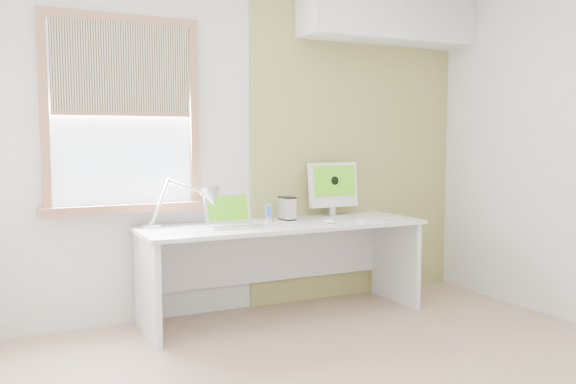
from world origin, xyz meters
TOP-DOWN VIEW (x-y plane):
  - room at (0.00, 0.00)m, footprint 4.04×3.54m
  - accent_wall at (1.00, 1.74)m, footprint 2.00×0.02m
  - soffit at (1.20, 1.57)m, footprint 1.60×0.40m
  - window at (-1.00, 1.71)m, footprint 1.20×0.14m
  - desk at (0.12, 1.44)m, footprint 2.20×0.70m
  - desk_lamp at (-0.49, 1.51)m, footprint 0.61×0.33m
  - laptop at (-0.30, 1.39)m, footprint 0.37×0.31m
  - phone_dock at (0.07, 1.53)m, footprint 0.09×0.09m
  - external_drive at (0.23, 1.53)m, footprint 0.10×0.15m
  - imac at (0.69, 1.61)m, footprint 0.46×0.15m
  - keyboard at (0.85, 1.16)m, footprint 0.39×0.12m
  - mouse at (0.43, 1.22)m, footprint 0.10×0.12m

SIDE VIEW (x-z plane):
  - desk at x=0.12m, z-range 0.17..0.90m
  - keyboard at x=0.85m, z-range 0.73..0.75m
  - mouse at x=0.43m, z-range 0.73..0.76m
  - phone_dock at x=0.07m, z-range 0.70..0.84m
  - laptop at x=-0.30m, z-range 0.67..0.91m
  - external_drive at x=0.23m, z-range 0.73..0.92m
  - desk_lamp at x=-0.49m, z-range 0.74..1.10m
  - imac at x=0.69m, z-range 0.76..1.20m
  - room at x=0.00m, z-range -0.02..2.62m
  - accent_wall at x=1.00m, z-range 0.00..2.60m
  - window at x=-1.00m, z-range 0.83..2.25m
  - soffit at x=1.20m, z-range 2.19..2.61m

